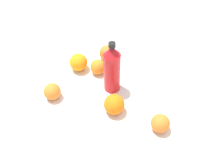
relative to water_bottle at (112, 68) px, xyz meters
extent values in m
plane|color=silver|center=(-0.05, -0.04, -0.11)|extent=(2.40, 2.40, 0.00)
cylinder|color=red|center=(0.00, 0.00, -0.02)|extent=(0.07, 0.07, 0.19)
cone|color=red|center=(0.00, 0.00, 0.09)|extent=(0.07, 0.07, 0.04)
cylinder|color=black|center=(0.00, 0.00, 0.12)|extent=(0.03, 0.03, 0.02)
sphere|color=orange|center=(0.06, -0.10, -0.08)|extent=(0.07, 0.07, 0.07)
sphere|color=orange|center=(0.01, -0.19, -0.08)|extent=(0.07, 0.07, 0.07)
sphere|color=orange|center=(-0.17, 0.22, -0.08)|extent=(0.07, 0.07, 0.07)
sphere|color=orange|center=(0.00, 0.13, -0.07)|extent=(0.08, 0.08, 0.08)
sphere|color=orange|center=(0.15, -0.12, -0.07)|extent=(0.08, 0.08, 0.08)
sphere|color=orange|center=(0.25, 0.04, -0.08)|extent=(0.07, 0.07, 0.07)
camera|label=1|loc=(0.04, 0.80, 0.76)|focal=43.65mm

